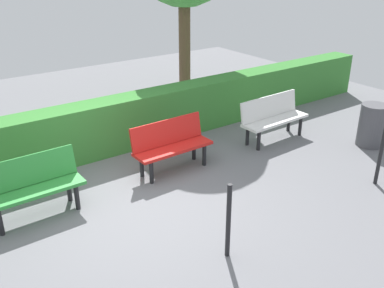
# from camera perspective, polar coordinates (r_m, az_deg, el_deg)

# --- Properties ---
(ground_plane) EXTENTS (16.65, 16.65, 0.00)m
(ground_plane) POSITION_cam_1_polar(r_m,az_deg,el_deg) (6.56, -7.99, -7.88)
(ground_plane) COLOR slate
(bench_white) EXTENTS (1.51, 0.50, 0.86)m
(bench_white) POSITION_cam_1_polar(r_m,az_deg,el_deg) (8.66, 10.58, 3.62)
(bench_white) COLOR white
(bench_white) RESTS_ON ground_plane
(bench_red) EXTENTS (1.39, 0.49, 0.86)m
(bench_red) POSITION_cam_1_polar(r_m,az_deg,el_deg) (7.30, -2.77, 0.06)
(bench_red) COLOR red
(bench_red) RESTS_ON ground_plane
(bench_green) EXTENTS (1.37, 0.49, 0.86)m
(bench_green) POSITION_cam_1_polar(r_m,az_deg,el_deg) (6.43, -20.30, -5.04)
(bench_green) COLOR #2D8C38
(bench_green) RESTS_ON ground_plane
(hedge_row) EXTENTS (12.65, 0.55, 0.99)m
(hedge_row) POSITION_cam_1_polar(r_m,az_deg,el_deg) (8.31, -7.95, 3.01)
(hedge_row) COLOR #387F33
(hedge_row) RESTS_ON ground_plane
(railing_post_near) EXTENTS (0.06, 0.06, 1.00)m
(railing_post_near) POSITION_cam_1_polar(r_m,az_deg,el_deg) (7.44, 23.53, -1.40)
(railing_post_near) COLOR black
(railing_post_near) RESTS_ON ground_plane
(railing_post_mid) EXTENTS (0.06, 0.06, 1.00)m
(railing_post_mid) POSITION_cam_1_polar(r_m,az_deg,el_deg) (5.26, 4.81, -10.06)
(railing_post_mid) COLOR black
(railing_post_mid) RESTS_ON ground_plane
(trash_bin) EXTENTS (0.50, 0.50, 0.82)m
(trash_bin) POSITION_cam_1_polar(r_m,az_deg,el_deg) (8.94, 22.60, 2.29)
(trash_bin) COLOR #4C4C51
(trash_bin) RESTS_ON ground_plane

